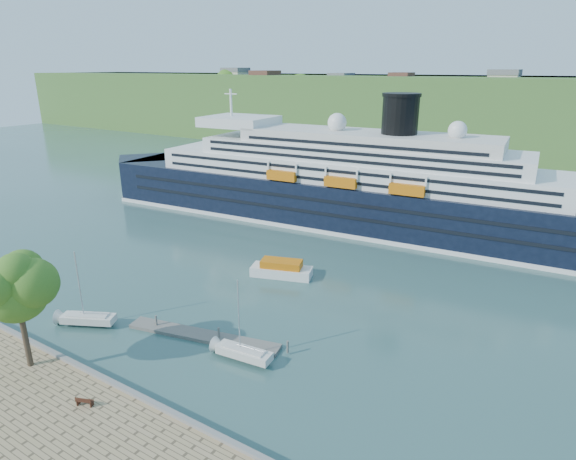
# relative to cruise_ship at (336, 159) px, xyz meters

# --- Properties ---
(ground) EXTENTS (400.00, 400.00, 0.00)m
(ground) POSITION_rel_cruise_ship_xyz_m (1.82, -53.67, -11.53)
(ground) COLOR #2D504B
(ground) RESTS_ON ground
(far_hillside) EXTENTS (400.00, 50.00, 24.00)m
(far_hillside) POSITION_rel_cruise_ship_xyz_m (1.82, 91.33, 0.47)
(far_hillside) COLOR #3D5F26
(far_hillside) RESTS_ON ground
(quay_coping) EXTENTS (220.00, 0.50, 0.30)m
(quay_coping) POSITION_rel_cruise_ship_xyz_m (1.82, -53.87, -10.38)
(quay_coping) COLOR slate
(quay_coping) RESTS_ON promenade
(cruise_ship) EXTENTS (103.63, 23.63, 23.07)m
(cruise_ship) POSITION_rel_cruise_ship_xyz_m (0.00, 0.00, 0.00)
(cruise_ship) COLOR black
(cruise_ship) RESTS_ON ground
(park_bench) EXTENTS (1.55, 1.08, 0.92)m
(park_bench) POSITION_rel_cruise_ship_xyz_m (6.60, -56.84, -10.07)
(park_bench) COLOR #4B2215
(park_bench) RESTS_ON promenade
(promenade_tree) EXTENTS (7.33, 7.33, 12.14)m
(promenade_tree) POSITION_rel_cruise_ship_xyz_m (-2.47, -56.02, -4.47)
(promenade_tree) COLOR #335C18
(promenade_tree) RESTS_ON promenade
(floating_pontoon) EXTENTS (17.04, 5.76, 0.38)m
(floating_pontoon) POSITION_rel_cruise_ship_xyz_m (6.53, -42.77, -11.35)
(floating_pontoon) COLOR slate
(floating_pontoon) RESTS_ON ground
(sailboat_white_near) EXTENTS (6.54, 4.48, 8.29)m
(sailboat_white_near) POSITION_rel_cruise_ship_xyz_m (-5.68, -47.61, -7.39)
(sailboat_white_near) COLOR silver
(sailboat_white_near) RESTS_ON ground
(sailboat_white_far) EXTENTS (6.37, 2.35, 8.04)m
(sailboat_white_far) POSITION_rel_cruise_ship_xyz_m (12.72, -43.78, -7.51)
(sailboat_white_far) COLOR silver
(sailboat_white_far) RESTS_ON ground
(tender_launch) EXTENTS (8.74, 5.28, 2.29)m
(tender_launch) POSITION_rel_cruise_ship_xyz_m (4.99, -25.27, -10.39)
(tender_launch) COLOR #CB660B
(tender_launch) RESTS_ON ground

